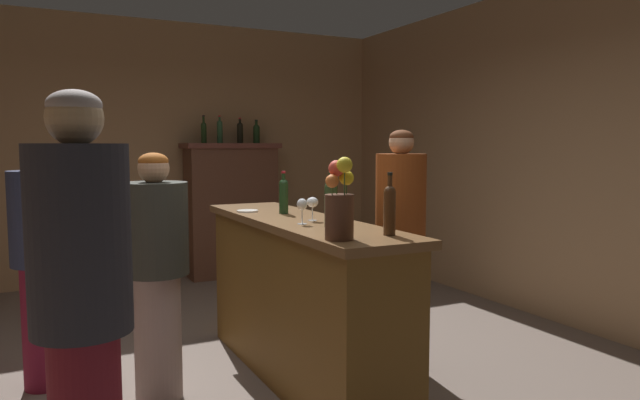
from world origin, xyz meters
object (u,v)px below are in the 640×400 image
(display_cabinet, at_px, (231,207))
(display_bottle_midright, at_px, (256,133))
(wine_bottle_malbec, at_px, (390,207))
(bartender, at_px, (400,239))
(wine_bottle_syrah, at_px, (284,194))
(patron_near_entrance, at_px, (156,268))
(bar_counter, at_px, (300,299))
(display_bottle_midleft, at_px, (220,131))
(wine_glass_mid, at_px, (302,205))
(patron_in_grey, at_px, (40,256))
(wine_bottle_rose, at_px, (331,201))
(display_bottle_center, at_px, (240,132))
(patron_by_cabinet, at_px, (82,309))
(cheese_plate, at_px, (247,211))
(wine_glass_front, at_px, (312,203))
(display_bottle_left, at_px, (204,131))
(flower_arrangement, at_px, (340,205))

(display_cabinet, distance_m, display_bottle_midright, 0.94)
(wine_bottle_malbec, xyz_separation_m, bartender, (0.56, 0.71, -0.32))
(display_cabinet, relative_size, wine_bottle_syrah, 5.29)
(patron_near_entrance, bearing_deg, bar_counter, 17.83)
(wine_bottle_malbec, height_order, display_bottle_midleft, display_bottle_midleft)
(display_cabinet, distance_m, wine_glass_mid, 3.55)
(wine_bottle_malbec, bearing_deg, patron_near_entrance, 137.35)
(patron_in_grey, distance_m, bartender, 2.35)
(wine_bottle_syrah, bearing_deg, patron_in_grey, 169.03)
(bartender, bearing_deg, wine_bottle_rose, 19.70)
(wine_glass_mid, bearing_deg, display_bottle_center, 77.01)
(display_bottle_center, distance_m, patron_by_cabinet, 4.95)
(display_cabinet, bearing_deg, patron_by_cabinet, -114.40)
(display_bottle_center, bearing_deg, display_cabinet, 180.00)
(cheese_plate, distance_m, patron_by_cabinet, 2.13)
(bar_counter, relative_size, patron_by_cabinet, 1.27)
(display_bottle_midleft, xyz_separation_m, display_bottle_center, (0.25, 0.00, -0.01))
(wine_glass_front, distance_m, display_bottle_left, 3.39)
(wine_glass_mid, distance_m, patron_by_cabinet, 1.64)
(display_bottle_midleft, bearing_deg, flower_arrangement, -98.73)
(display_bottle_left, height_order, patron_near_entrance, display_bottle_left)
(cheese_plate, height_order, display_bottle_midleft, display_bottle_midleft)
(wine_bottle_rose, bearing_deg, display_bottle_center, 79.14)
(display_bottle_center, relative_size, bartender, 0.18)
(display_bottle_left, distance_m, display_bottle_center, 0.44)
(wine_bottle_syrah, bearing_deg, wine_glass_mid, -102.00)
(display_cabinet, height_order, bartender, bartender)
(bar_counter, xyz_separation_m, bartender, (0.70, -0.14, 0.37))
(cheese_plate, bearing_deg, wine_bottle_syrah, -48.42)
(wine_bottle_syrah, bearing_deg, patron_near_entrance, -167.60)
(wine_bottle_rose, distance_m, cheese_plate, 1.00)
(display_cabinet, bearing_deg, patron_near_entrance, -115.58)
(bartender, bearing_deg, wine_glass_front, -4.52)
(patron_by_cabinet, height_order, patron_near_entrance, patron_by_cabinet)
(bar_counter, bearing_deg, wine_bottle_rose, -89.96)
(display_bottle_left, distance_m, display_bottle_midleft, 0.19)
(display_cabinet, xyz_separation_m, display_bottle_midright, (0.33, 0.00, 0.88))
(display_bottle_center, height_order, patron_near_entrance, display_bottle_center)
(display_bottle_midleft, bearing_deg, bar_counter, -98.03)
(wine_bottle_malbec, xyz_separation_m, cheese_plate, (-0.31, 1.38, -0.14))
(wine_glass_mid, height_order, bartender, bartender)
(bar_counter, xyz_separation_m, display_bottle_left, (0.26, 3.21, 1.17))
(wine_bottle_malbec, relative_size, display_bottle_left, 1.04)
(patron_by_cabinet, xyz_separation_m, bartender, (2.11, 1.05, -0.05))
(display_cabinet, distance_m, patron_in_grey, 3.35)
(display_bottle_midleft, xyz_separation_m, patron_in_grey, (-1.98, -2.60, -0.87))
(bar_counter, height_order, bartender, bartender)
(wine_bottle_malbec, xyz_separation_m, display_bottle_left, (0.13, 4.06, 0.49))
(wine_glass_mid, height_order, flower_arrangement, flower_arrangement)
(bar_counter, bearing_deg, wine_bottle_syrah, 85.94)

